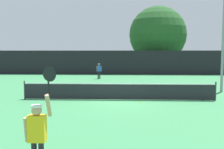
{
  "coord_description": "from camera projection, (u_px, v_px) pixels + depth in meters",
  "views": [
    {
      "loc": [
        0.27,
        -14.82,
        2.78
      ],
      "look_at": [
        -0.49,
        2.48,
        1.24
      ],
      "focal_mm": 41.75,
      "sensor_mm": 36.0,
      "label": 1
    }
  ],
  "objects": [
    {
      "name": "tennis_net",
      "position": [
        119.0,
        91.0,
        14.96
      ],
      "size": [
        11.07,
        0.08,
        1.07
      ],
      "color": "#232328",
      "rests_on": "ground"
    },
    {
      "name": "light_pole",
      "position": [
        224.0,
        13.0,
        17.47
      ],
      "size": [
        1.18,
        0.28,
        9.56
      ],
      "color": "gray",
      "rests_on": "ground"
    },
    {
      "name": "parked_car_near",
      "position": [
        134.0,
        65.0,
        39.15
      ],
      "size": [
        2.21,
        4.33,
        1.69
      ],
      "rotation": [
        0.0,
        0.0,
        0.07
      ],
      "color": "red",
      "rests_on": "ground"
    },
    {
      "name": "player_receiving",
      "position": [
        99.0,
        70.0,
        26.55
      ],
      "size": [
        0.57,
        0.23,
        1.54
      ],
      "rotation": [
        0.0,
        0.0,
        3.14
      ],
      "color": "blue",
      "rests_on": "ground"
    },
    {
      "name": "player_serving",
      "position": [
        38.0,
        129.0,
        5.71
      ],
      "size": [
        0.67,
        0.39,
        2.45
      ],
      "color": "yellow",
      "rests_on": "ground"
    },
    {
      "name": "perimeter_fence",
      "position": [
        121.0,
        63.0,
        31.5
      ],
      "size": [
        36.09,
        0.12,
        2.9
      ],
      "primitive_type": "cube",
      "color": "black",
      "rests_on": "ground"
    },
    {
      "name": "ground_plane",
      "position": [
        119.0,
        100.0,
        15.0
      ],
      "size": [
        120.0,
        120.0,
        0.0
      ],
      "primitive_type": "plane",
      "color": "#387F4C"
    },
    {
      "name": "large_tree",
      "position": [
        158.0,
        35.0,
        36.21
      ],
      "size": [
        7.88,
        7.88,
        9.06
      ],
      "color": "brown",
      "rests_on": "ground"
    },
    {
      "name": "tennis_ball",
      "position": [
        140.0,
        102.0,
        14.04
      ],
      "size": [
        0.07,
        0.07,
        0.07
      ],
      "primitive_type": "sphere",
      "color": "#CCE033",
      "rests_on": "ground"
    }
  ]
}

